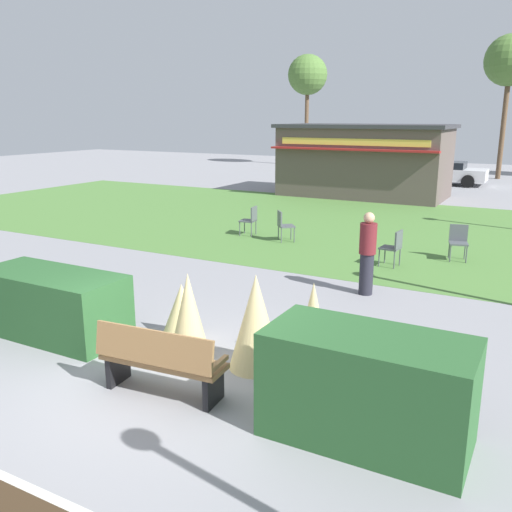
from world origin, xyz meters
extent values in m
plane|color=gray|center=(0.00, 0.00, 0.00)|extent=(80.00, 80.00, 0.00)
cube|color=#4C7A38|center=(0.00, 11.80, 0.00)|extent=(36.00, 12.00, 0.01)
cube|color=olive|center=(0.31, -0.16, 0.45)|extent=(1.74, 0.63, 0.06)
cube|color=olive|center=(0.33, -0.38, 0.73)|extent=(1.70, 0.27, 0.44)
cube|color=black|center=(-0.41, -0.23, 0.23)|extent=(0.12, 0.45, 0.45)
cube|color=black|center=(1.04, -0.10, 0.23)|extent=(0.12, 0.45, 0.45)
cube|color=olive|center=(-0.49, -0.23, 0.57)|extent=(0.10, 0.44, 0.06)
cube|color=olive|center=(1.12, -0.09, 0.57)|extent=(0.10, 0.44, 0.06)
cube|color=#28562B|center=(-2.53, 0.56, 0.53)|extent=(2.56, 1.10, 1.06)
cube|color=#28562B|center=(2.94, 0.08, 0.62)|extent=(2.25, 1.10, 1.24)
cone|color=#D1BC7F|center=(-0.57, 1.46, 0.46)|extent=(0.72, 0.72, 0.92)
cone|color=#D1BC7F|center=(1.72, 1.46, 0.64)|extent=(0.58, 0.58, 1.28)
cone|color=#D1BC7F|center=(-0.03, 0.90, 0.66)|extent=(0.62, 0.62, 1.31)
cone|color=#D1BC7F|center=(1.01, 1.08, 0.70)|extent=(0.78, 0.78, 1.40)
cube|color=#594C47|center=(-3.14, 18.85, 1.51)|extent=(7.15, 3.53, 3.02)
cube|color=#333338|center=(-3.14, 18.85, 3.10)|extent=(7.45, 3.83, 0.16)
cube|color=maroon|center=(-3.14, 16.90, 2.17)|extent=(7.25, 0.36, 0.08)
cube|color=#D8CC4C|center=(-3.14, 17.06, 2.48)|extent=(6.43, 0.04, 0.28)
cube|color=#4C5156|center=(-2.16, 8.73, 0.45)|extent=(0.62, 0.62, 0.04)
cube|color=#4C5156|center=(-2.32, 8.60, 0.67)|extent=(0.31, 0.37, 0.44)
cylinder|color=#4C5156|center=(-1.89, 8.70, 0.23)|extent=(0.03, 0.03, 0.45)
cylinder|color=#4C5156|center=(-2.14, 9.00, 0.23)|extent=(0.03, 0.03, 0.45)
cylinder|color=#4C5156|center=(-2.19, 8.46, 0.23)|extent=(0.03, 0.03, 0.45)
cylinder|color=#4C5156|center=(-2.43, 8.76, 0.23)|extent=(0.03, 0.03, 0.45)
cube|color=#4C5156|center=(2.57, 8.78, 0.45)|extent=(0.53, 0.53, 0.04)
cube|color=#4C5156|center=(2.52, 8.98, 0.67)|extent=(0.44, 0.14, 0.44)
cylinder|color=#4C5156|center=(2.43, 8.55, 0.23)|extent=(0.03, 0.03, 0.45)
cylinder|color=#4C5156|center=(2.80, 8.64, 0.23)|extent=(0.03, 0.03, 0.45)
cylinder|color=#4C5156|center=(2.33, 8.92, 0.23)|extent=(0.03, 0.03, 0.45)
cylinder|color=#4C5156|center=(2.70, 9.01, 0.23)|extent=(0.03, 0.03, 0.45)
cube|color=#4C5156|center=(-3.54, 8.92, 0.45)|extent=(0.49, 0.49, 0.04)
cube|color=#4C5156|center=(-3.35, 8.95, 0.67)|extent=(0.10, 0.44, 0.44)
cylinder|color=#4C5156|center=(-3.76, 9.08, 0.23)|extent=(0.03, 0.03, 0.45)
cylinder|color=#4C5156|center=(-3.71, 8.71, 0.23)|extent=(0.03, 0.03, 0.45)
cylinder|color=#4C5156|center=(-3.38, 9.13, 0.23)|extent=(0.03, 0.03, 0.45)
cylinder|color=#4C5156|center=(-3.33, 8.76, 0.23)|extent=(0.03, 0.03, 0.45)
cube|color=#4C5156|center=(1.20, 7.47, 0.45)|extent=(0.48, 0.48, 0.04)
cube|color=#4C5156|center=(1.40, 7.45, 0.67)|extent=(0.08, 0.44, 0.44)
cylinder|color=#4C5156|center=(1.03, 7.68, 0.23)|extent=(0.03, 0.03, 0.45)
cylinder|color=#4C5156|center=(0.99, 7.30, 0.23)|extent=(0.03, 0.03, 0.45)
cylinder|color=#4C5156|center=(1.41, 7.64, 0.23)|extent=(0.03, 0.03, 0.45)
cylinder|color=#4C5156|center=(1.37, 7.26, 0.23)|extent=(0.03, 0.03, 0.45)
cylinder|color=#23232D|center=(1.36, 5.11, 0.42)|extent=(0.28, 0.28, 0.85)
cylinder|color=maroon|center=(1.36, 5.11, 1.16)|extent=(0.34, 0.34, 0.62)
sphere|color=tan|center=(1.36, 5.11, 1.58)|extent=(0.22, 0.22, 0.22)
cube|color=black|center=(-5.74, 25.15, 0.55)|extent=(4.25, 1.91, 0.60)
cube|color=black|center=(-5.88, 25.15, 0.98)|extent=(2.35, 1.65, 0.44)
cylinder|color=black|center=(-4.41, 26.03, 0.32)|extent=(0.65, 0.24, 0.64)
cylinder|color=black|center=(-4.46, 24.19, 0.32)|extent=(0.65, 0.24, 0.64)
cylinder|color=black|center=(-7.01, 26.10, 0.32)|extent=(0.65, 0.24, 0.64)
cylinder|color=black|center=(-7.06, 24.26, 0.32)|extent=(0.65, 0.24, 0.64)
cube|color=silver|center=(-0.70, 25.15, 0.55)|extent=(4.22, 1.85, 0.60)
cube|color=black|center=(-0.85, 25.15, 0.98)|extent=(2.33, 1.61, 0.44)
cylinder|color=black|center=(0.59, 26.09, 0.32)|extent=(0.64, 0.23, 0.64)
cylinder|color=black|center=(0.61, 24.25, 0.32)|extent=(0.64, 0.23, 0.64)
cylinder|color=black|center=(-2.02, 26.05, 0.32)|extent=(0.64, 0.23, 0.64)
cylinder|color=black|center=(-1.99, 24.21, 0.32)|extent=(0.64, 0.23, 0.64)
cylinder|color=brown|center=(1.55, 29.39, 2.71)|extent=(0.28, 0.28, 5.41)
sphere|color=#4C7233|center=(1.55, 29.39, 6.51)|extent=(2.80, 2.80, 2.80)
cylinder|color=brown|center=(-11.84, 32.32, 2.64)|extent=(0.28, 0.28, 5.28)
sphere|color=#4C7233|center=(-11.84, 32.32, 6.38)|extent=(2.80, 2.80, 2.80)
camera|label=1|loc=(4.50, -5.33, 3.53)|focal=38.50mm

